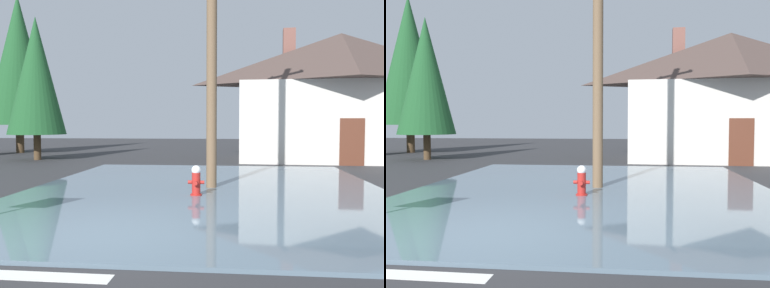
% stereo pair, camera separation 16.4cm
% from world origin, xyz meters
% --- Properties ---
extents(ground_plane, '(80.00, 80.00, 0.10)m').
position_xyz_m(ground_plane, '(0.00, 0.00, -0.05)').
color(ground_plane, '#2D2D30').
extents(flood_puddle, '(9.35, 12.01, 0.07)m').
position_xyz_m(flood_puddle, '(1.42, 4.57, 0.03)').
color(flood_puddle, slate).
rests_on(flood_puddle, ground).
extents(fire_hydrant, '(0.40, 0.34, 0.79)m').
position_xyz_m(fire_hydrant, '(1.24, 3.60, 0.39)').
color(fire_hydrant, '#AD231E').
rests_on(fire_hydrant, ground).
extents(house, '(10.44, 6.01, 6.53)m').
position_xyz_m(house, '(7.19, 14.32, 3.14)').
color(house, beige).
rests_on(house, ground).
extents(pine_tree_mid_left, '(3.75, 3.75, 9.37)m').
position_xyz_m(pine_tree_mid_left, '(-10.63, 17.51, 5.52)').
color(pine_tree_mid_left, '#4C3823').
rests_on(pine_tree_mid_left, ground).
extents(pine_tree_short_left, '(2.77, 2.77, 6.92)m').
position_xyz_m(pine_tree_short_left, '(-7.41, 13.11, 4.07)').
color(pine_tree_short_left, '#4C3823').
rests_on(pine_tree_short_left, ground).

